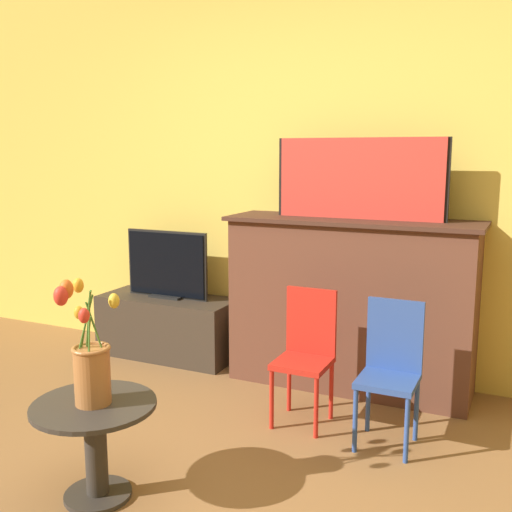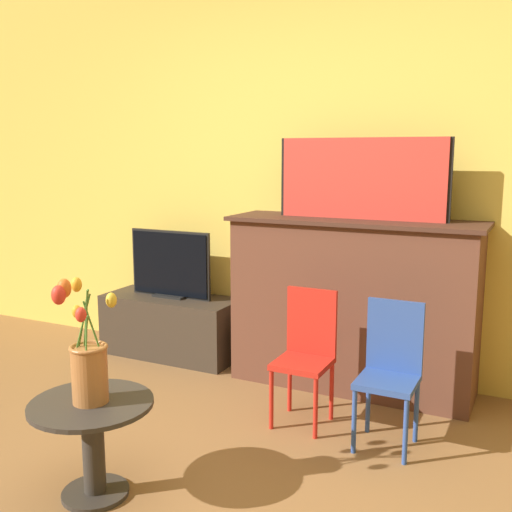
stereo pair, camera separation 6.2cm
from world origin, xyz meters
The scene contains 9 objects.
wall_back centered at (0.00, 2.13, 1.35)m, with size 8.00×0.06×2.70m.
fireplace_mantel centered at (0.24, 1.88, 0.54)m, with size 1.53×0.47×1.06m.
painting centered at (0.27, 1.89, 1.30)m, with size 1.03×0.03×0.48m.
tv_stand centered at (-1.10, 1.88, 0.22)m, with size 0.99×0.41×0.43m.
tv_monitor centered at (-1.10, 1.88, 0.66)m, with size 0.64×0.12×0.48m.
chair_red centered at (0.16, 1.31, 0.41)m, with size 0.28×0.28×0.72m.
chair_blue centered at (0.63, 1.25, 0.41)m, with size 0.28×0.28×0.72m.
side_table centered at (-0.38, 0.23, 0.28)m, with size 0.52×0.52×0.42m.
vase_tulips centered at (-0.39, 0.23, 0.60)m, with size 0.23×0.20×0.52m.
Camera 1 is at (1.22, -1.61, 1.45)m, focal length 42.00 mm.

